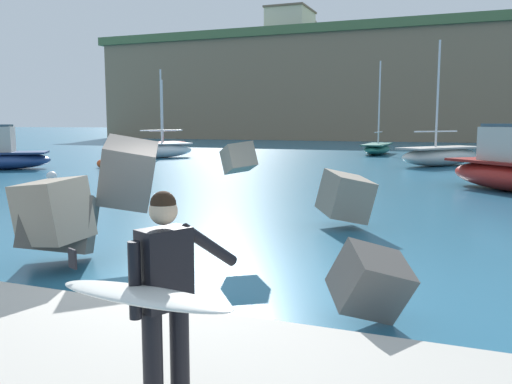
% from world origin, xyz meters
% --- Properties ---
extents(ground_plane, '(400.00, 400.00, 0.00)m').
position_xyz_m(ground_plane, '(0.00, 0.00, 0.00)').
color(ground_plane, '#235B7A').
extents(breakwater_jetty, '(30.74, 7.36, 2.43)m').
position_xyz_m(breakwater_jetty, '(-1.44, 2.78, 1.12)').
color(breakwater_jetty, '#4C4944').
rests_on(breakwater_jetty, ground).
extents(surfer_with_board, '(2.04, 1.52, 1.78)m').
position_xyz_m(surfer_with_board, '(2.15, -4.21, 1.28)').
color(surfer_with_board, black).
rests_on(surfer_with_board, walkway_path).
extents(boat_near_left, '(4.38, 5.19, 6.10)m').
position_xyz_m(boat_near_left, '(-16.07, 25.18, 0.57)').
color(boat_near_left, white).
rests_on(boat_near_left, ground).
extents(boat_mid_left, '(3.42, 4.78, 5.96)m').
position_xyz_m(boat_mid_left, '(-19.72, 31.55, 0.50)').
color(boat_mid_left, maroon).
rests_on(boat_mid_left, ground).
extents(boat_mid_centre, '(5.14, 5.94, 7.04)m').
position_xyz_m(boat_mid_centre, '(2.71, 25.35, 0.60)').
color(boat_mid_centre, beige).
rests_on(boat_mid_centre, ground).
extents(boat_mid_right, '(4.79, 4.21, 2.38)m').
position_xyz_m(boat_mid_right, '(-18.79, 14.54, 0.73)').
color(boat_mid_right, navy).
rests_on(boat_mid_right, ground).
extents(boat_far_centre, '(1.80, 6.01, 7.18)m').
position_xyz_m(boat_far_centre, '(-2.44, 35.25, 0.48)').
color(boat_far_centre, '#1E6656').
rests_on(boat_far_centre, ground).
extents(mooring_buoy_inner, '(0.44, 0.44, 0.44)m').
position_xyz_m(mooring_buoy_inner, '(-14.67, 17.12, 0.22)').
color(mooring_buoy_inner, '#E54C1E').
rests_on(mooring_buoy_inner, ground).
extents(mooring_buoy_middle, '(0.44, 0.44, 0.44)m').
position_xyz_m(mooring_buoy_middle, '(-12.13, 10.51, 0.22)').
color(mooring_buoy_middle, silver).
rests_on(mooring_buoy_middle, ground).
extents(headland_bluff, '(81.66, 39.35, 15.39)m').
position_xyz_m(headland_bluff, '(-8.86, 82.81, 7.71)').
color(headland_bluff, '#847056').
rests_on(headland_bluff, ground).
extents(station_building_west, '(5.04, 4.47, 4.15)m').
position_xyz_m(station_building_west, '(-23.41, 82.20, 17.48)').
color(station_building_west, '#B2ADA3').
rests_on(station_building_west, headland_bluff).
extents(station_building_central, '(6.54, 8.39, 5.27)m').
position_xyz_m(station_building_central, '(-23.71, 78.81, 18.03)').
color(station_building_central, beige).
rests_on(station_building_central, headland_bluff).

